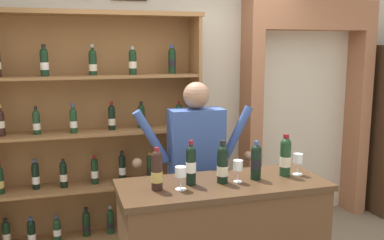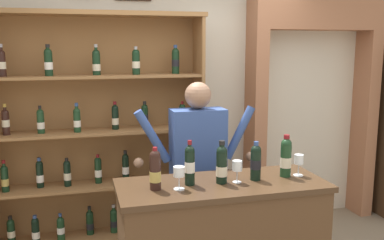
# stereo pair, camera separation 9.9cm
# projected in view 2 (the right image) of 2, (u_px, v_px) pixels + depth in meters

# --- Properties ---
(back_wall) EXTENTS (12.00, 0.19, 3.15)m
(back_wall) POSITION_uv_depth(u_px,v_px,m) (172.00, 81.00, 4.45)
(back_wall) COLOR beige
(back_wall) RESTS_ON ground
(wine_shelf) EXTENTS (1.99, 0.37, 2.23)m
(wine_shelf) POSITION_uv_depth(u_px,v_px,m) (98.00, 130.00, 3.97)
(wine_shelf) COLOR olive
(wine_shelf) RESTS_ON ground
(archway_doorway) EXTENTS (1.48, 0.45, 2.42)m
(archway_doorway) POSITION_uv_depth(u_px,v_px,m) (308.00, 95.00, 4.75)
(archway_doorway) COLOR #9E6647
(archway_doorway) RESTS_ON ground
(shopkeeper) EXTENTS (1.05, 0.22, 1.65)m
(shopkeeper) POSITION_uv_depth(u_px,v_px,m) (198.00, 156.00, 3.55)
(shopkeeper) COLOR #2D3347
(shopkeeper) RESTS_ON ground
(tasting_bottle_prosecco) EXTENTS (0.08, 0.08, 0.29)m
(tasting_bottle_prosecco) POSITION_uv_depth(u_px,v_px,m) (155.00, 170.00, 2.79)
(tasting_bottle_prosecco) COLOR black
(tasting_bottle_prosecco) RESTS_ON tasting_counter
(tasting_bottle_chianti) EXTENTS (0.07, 0.07, 0.31)m
(tasting_bottle_chianti) POSITION_uv_depth(u_px,v_px,m) (190.00, 164.00, 2.89)
(tasting_bottle_chianti) COLOR black
(tasting_bottle_chianti) RESTS_ON tasting_counter
(tasting_bottle_brunello) EXTENTS (0.08, 0.08, 0.30)m
(tasting_bottle_brunello) POSITION_uv_depth(u_px,v_px,m) (222.00, 164.00, 2.93)
(tasting_bottle_brunello) COLOR black
(tasting_bottle_brunello) RESTS_ON tasting_counter
(tasting_bottle_riserva) EXTENTS (0.08, 0.08, 0.28)m
(tasting_bottle_riserva) POSITION_uv_depth(u_px,v_px,m) (256.00, 162.00, 2.99)
(tasting_bottle_riserva) COLOR black
(tasting_bottle_riserva) RESTS_ON tasting_counter
(tasting_bottle_vin_santo) EXTENTS (0.08, 0.08, 0.31)m
(tasting_bottle_vin_santo) POSITION_uv_depth(u_px,v_px,m) (286.00, 157.00, 3.07)
(tasting_bottle_vin_santo) COLOR #19381E
(tasting_bottle_vin_santo) RESTS_ON tasting_counter
(wine_glass_spare) EXTENTS (0.07, 0.07, 0.16)m
(wine_glass_spare) POSITION_uv_depth(u_px,v_px,m) (299.00, 161.00, 3.10)
(wine_glass_spare) COLOR silver
(wine_glass_spare) RESTS_ON tasting_counter
(wine_glass_left) EXTENTS (0.07, 0.07, 0.16)m
(wine_glass_left) POSITION_uv_depth(u_px,v_px,m) (179.00, 173.00, 2.80)
(wine_glass_left) COLOR silver
(wine_glass_left) RESTS_ON tasting_counter
(wine_glass_right) EXTENTS (0.07, 0.07, 0.16)m
(wine_glass_right) POSITION_uv_depth(u_px,v_px,m) (237.00, 167.00, 2.94)
(wine_glass_right) COLOR silver
(wine_glass_right) RESTS_ON tasting_counter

